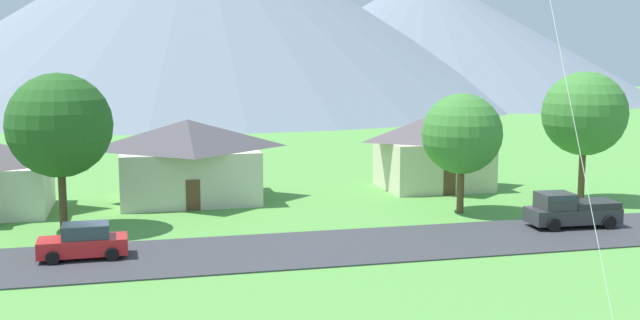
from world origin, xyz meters
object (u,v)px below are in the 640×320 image
at_px(house_right_center, 434,150).
at_px(tree_center, 462,134).
at_px(tree_near_left, 585,114).
at_px(tree_left_of_center, 59,125).
at_px(parked_car_red_mid_west, 84,242).
at_px(house_left_center, 188,158).
at_px(pickup_truck_charcoal_west_side, 571,210).

bearing_deg(house_right_center, tree_center, -101.37).
xyz_separation_m(house_right_center, tree_near_left, (7.83, -7.18, 3.08)).
bearing_deg(tree_left_of_center, tree_near_left, 1.19).
bearing_deg(tree_left_of_center, parked_car_red_mid_west, -77.87).
height_order(house_left_center, tree_left_of_center, tree_left_of_center).
relative_size(tree_near_left, tree_left_of_center, 0.99).
distance_m(house_left_center, tree_near_left, 26.91).
height_order(house_right_center, pickup_truck_charcoal_west_side, house_right_center).
height_order(house_left_center, tree_center, tree_center).
distance_m(tree_center, pickup_truck_charcoal_west_side, 8.01).
relative_size(tree_left_of_center, parked_car_red_mid_west, 2.10).
height_order(tree_left_of_center, tree_center, tree_left_of_center).
relative_size(tree_left_of_center, pickup_truck_charcoal_west_side, 1.68).
distance_m(house_right_center, tree_left_of_center, 26.96).
bearing_deg(tree_near_left, pickup_truck_charcoal_west_side, -126.25).
bearing_deg(tree_center, tree_near_left, 10.03).
bearing_deg(pickup_truck_charcoal_west_side, tree_center, 129.07).
distance_m(tree_left_of_center, parked_car_red_mid_west, 8.69).
xyz_separation_m(house_left_center, tree_center, (16.24, -8.52, 2.14)).
xyz_separation_m(tree_near_left, pickup_truck_charcoal_west_side, (-5.22, -7.11, -4.88)).
height_order(tree_near_left, parked_car_red_mid_west, tree_near_left).
bearing_deg(house_right_center, pickup_truck_charcoal_west_side, -79.65).
relative_size(tree_center, parked_car_red_mid_west, 1.78).
bearing_deg(house_left_center, tree_left_of_center, -135.20).
height_order(house_right_center, tree_near_left, tree_near_left).
bearing_deg(tree_near_left, tree_center, -169.97).
distance_m(house_left_center, house_right_center, 18.03).
bearing_deg(pickup_truck_charcoal_west_side, parked_car_red_mid_west, -178.99).
xyz_separation_m(tree_left_of_center, pickup_truck_charcoal_west_side, (28.21, -6.42, -4.90)).
xyz_separation_m(tree_near_left, parked_car_red_mid_west, (-31.94, -7.59, -5.08)).
xyz_separation_m(tree_center, parked_car_red_mid_west, (-22.33, -5.89, -4.13)).
distance_m(tree_near_left, tree_left_of_center, 33.43).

